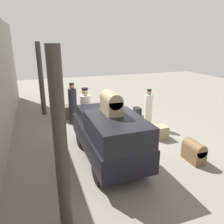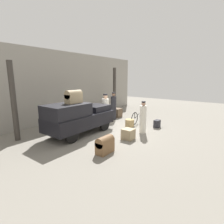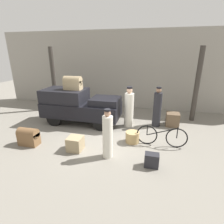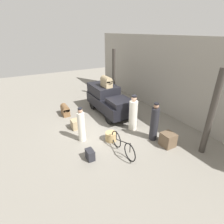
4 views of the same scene
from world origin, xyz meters
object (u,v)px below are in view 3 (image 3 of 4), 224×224
Objects in this scene: bicycle at (161,136)px; porter_with_bicycle at (157,109)px; suitcase_black_upright at (172,119)px; suitcase_tan_flat at (75,144)px; trunk_on_truck_roof at (73,83)px; wicker_basket at (132,137)px; porter_standing_middle at (129,109)px; trunk_umber_medium at (28,136)px; trunk_wicker_pale at (152,160)px; truck at (79,105)px; conductor_in_dark_uniform at (108,136)px.

bicycle is 0.98× the size of porter_with_bicycle.
bicycle is 2.11m from suitcase_black_upright.
suitcase_tan_flat is 3.14m from trunk_on_truck_roof.
wicker_basket is 2.11m from porter_with_bicycle.
porter_standing_middle is 2.55× the size of trunk_umber_medium.
suitcase_black_upright is (5.33, 3.14, -0.03)m from trunk_umber_medium.
trunk_umber_medium is (-1.84, -0.08, 0.10)m from suitcase_tan_flat.
bicycle is 3.56× the size of suitcase_tan_flat.
trunk_wicker_pale is at bearing -102.45° from bicycle.
porter_standing_middle is at bearing 38.24° from trunk_umber_medium.
suitcase_tan_flat is (-1.88, -1.05, 0.03)m from wicker_basket.
truck is at bearing 142.52° from trunk_wicker_pale.
truck is at bearing -176.22° from porter_standing_middle.
suitcase_tan_flat reaches higher than wicker_basket.
porter_with_bicycle is at bearing 32.57° from trunk_umber_medium.
porter_with_bicycle is (0.87, 1.81, 0.64)m from wicker_basket.
truck reaches higher than trunk_umber_medium.
bicycle is 1.09× the size of conductor_in_dark_uniform.
suitcase_black_upright is at bearing 75.20° from bicycle.
trunk_on_truck_roof is at bearing 73.85° from trunk_umber_medium.
porter_standing_middle is at bearing 3.78° from truck.
trunk_on_truck_roof reaches higher than truck.
suitcase_tan_flat reaches higher than trunk_wicker_pale.
porter_with_bicycle is at bearing 64.36° from wicker_basket.
wicker_basket is at bearing 16.83° from trunk_umber_medium.
suitcase_tan_flat is 4.64m from suitcase_black_upright.
porter_with_bicycle is at bearing 46.03° from suitcase_tan_flat.
trunk_on_truck_roof is at bearing 161.37° from bicycle.
porter_standing_middle is 1.01× the size of porter_with_bicycle.
trunk_umber_medium reaches higher than wicker_basket.
porter_with_bicycle reaches higher than suitcase_black_upright.
suitcase_black_upright is (0.84, 3.39, 0.10)m from trunk_wicker_pale.
wicker_basket is at bearing -24.15° from trunk_on_truck_roof.
porter_with_bicycle is at bearing 7.17° from truck.
porter_with_bicycle reaches higher than conductor_in_dark_uniform.
truck reaches higher than suitcase_black_upright.
suitcase_black_upright reaches higher than wicker_basket.
bicycle is 2.24× the size of trunk_on_truck_roof.
trunk_umber_medium is at bearing -141.76° from porter_standing_middle.
trunk_umber_medium is at bearing -106.15° from trunk_on_truck_roof.
porter_standing_middle is 2.85m from trunk_on_truck_roof.
suitcase_tan_flat is at bearing -133.97° from porter_with_bicycle.
suitcase_black_upright reaches higher than trunk_wicker_pale.
trunk_on_truck_roof is (-2.35, 2.52, 1.18)m from conductor_in_dark_uniform.
suitcase_black_upright is at bearing 41.28° from suitcase_tan_flat.
wicker_basket is 0.31× the size of conductor_in_dark_uniform.
porter_with_bicycle is 2.54× the size of trunk_umber_medium.
trunk_wicker_pale is at bearing -3.14° from trunk_umber_medium.
porter_standing_middle reaches higher than suitcase_tan_flat.
trunk_umber_medium is (-0.94, -2.47, -0.56)m from truck.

